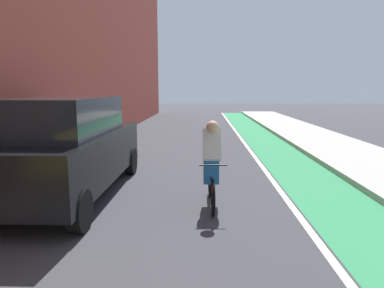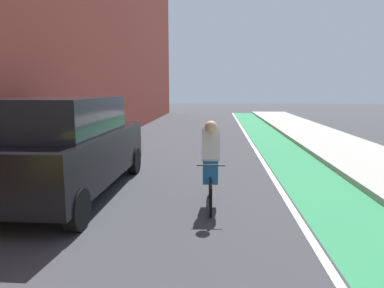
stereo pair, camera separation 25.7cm
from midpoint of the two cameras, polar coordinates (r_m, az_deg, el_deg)
name	(u,v)px [view 2 (the right image)]	position (r m, az deg, el deg)	size (l,w,h in m)	color
ground_plane	(202,158)	(10.87, 2.34, -2.29)	(80.64, 80.64, 0.00)	#38383D
bike_lane_paint	(279,148)	(13.06, 14.71, -0.65)	(1.60, 36.66, 0.00)	#2D8451
lane_divider_stripe	(254,148)	(12.92, 10.79, -0.61)	(0.12, 36.66, 0.00)	white
sidewalk_right	(342,147)	(13.63, 23.92, -0.45)	(2.83, 36.66, 0.14)	#A8A59E
parked_suv_black	(70,146)	(7.30, -18.55, -0.28)	(1.89, 4.73, 1.98)	black
cyclist_mid	(211,161)	(6.31, 4.24, -2.84)	(0.48, 1.69, 1.60)	black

